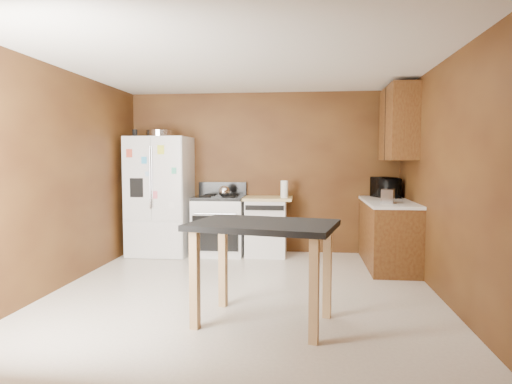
% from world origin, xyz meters
% --- Properties ---
extents(floor, '(4.50, 4.50, 0.00)m').
position_xyz_m(floor, '(0.00, 0.00, 0.00)').
color(floor, silver).
rests_on(floor, ground).
extents(ceiling, '(4.50, 4.50, 0.00)m').
position_xyz_m(ceiling, '(0.00, 0.00, 2.50)').
color(ceiling, white).
rests_on(ceiling, ground).
extents(wall_back, '(4.20, 0.00, 4.20)m').
position_xyz_m(wall_back, '(0.00, 2.25, 1.25)').
color(wall_back, brown).
rests_on(wall_back, ground).
extents(wall_front, '(4.20, 0.00, 4.20)m').
position_xyz_m(wall_front, '(0.00, -2.25, 1.25)').
color(wall_front, brown).
rests_on(wall_front, ground).
extents(wall_left, '(0.00, 4.50, 4.50)m').
position_xyz_m(wall_left, '(-2.10, 0.00, 1.25)').
color(wall_left, brown).
rests_on(wall_left, ground).
extents(wall_right, '(0.00, 4.50, 4.50)m').
position_xyz_m(wall_right, '(2.10, 0.00, 1.25)').
color(wall_right, brown).
rests_on(wall_right, ground).
extents(roasting_pan, '(0.42, 0.42, 0.11)m').
position_xyz_m(roasting_pan, '(-1.55, 1.92, 1.85)').
color(roasting_pan, silver).
rests_on(roasting_pan, refrigerator).
extents(pen_cup, '(0.07, 0.07, 0.11)m').
position_xyz_m(pen_cup, '(-1.91, 1.80, 1.86)').
color(pen_cup, black).
rests_on(pen_cup, refrigerator).
extents(kettle, '(0.17, 0.17, 0.17)m').
position_xyz_m(kettle, '(-0.54, 1.78, 0.98)').
color(kettle, silver).
rests_on(kettle, gas_range).
extents(paper_towel, '(0.14, 0.14, 0.26)m').
position_xyz_m(paper_towel, '(0.36, 1.86, 1.02)').
color(paper_towel, white).
rests_on(paper_towel, dishwasher).
extents(green_canister, '(0.11, 0.11, 0.10)m').
position_xyz_m(green_canister, '(0.36, 2.03, 0.94)').
color(green_canister, '#3C9E56').
rests_on(green_canister, dishwasher).
extents(toaster, '(0.21, 0.28, 0.18)m').
position_xyz_m(toaster, '(1.73, 1.13, 0.99)').
color(toaster, silver).
rests_on(toaster, right_cabinets).
extents(microwave, '(0.46, 0.56, 0.27)m').
position_xyz_m(microwave, '(1.84, 1.98, 1.03)').
color(microwave, black).
rests_on(microwave, right_cabinets).
extents(refrigerator, '(0.90, 0.80, 1.80)m').
position_xyz_m(refrigerator, '(-1.55, 1.86, 0.90)').
color(refrigerator, white).
rests_on(refrigerator, ground).
extents(gas_range, '(0.76, 0.68, 1.10)m').
position_xyz_m(gas_range, '(-0.64, 1.92, 0.46)').
color(gas_range, white).
rests_on(gas_range, ground).
extents(dishwasher, '(0.78, 0.63, 0.89)m').
position_xyz_m(dishwasher, '(0.08, 1.95, 0.45)').
color(dishwasher, white).
rests_on(dishwasher, ground).
extents(right_cabinets, '(0.63, 1.58, 2.45)m').
position_xyz_m(right_cabinets, '(1.84, 1.48, 0.91)').
color(right_cabinets, brown).
rests_on(right_cabinets, ground).
extents(island, '(1.39, 1.07, 0.91)m').
position_xyz_m(island, '(0.30, -0.92, 0.77)').
color(island, black).
rests_on(island, ground).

